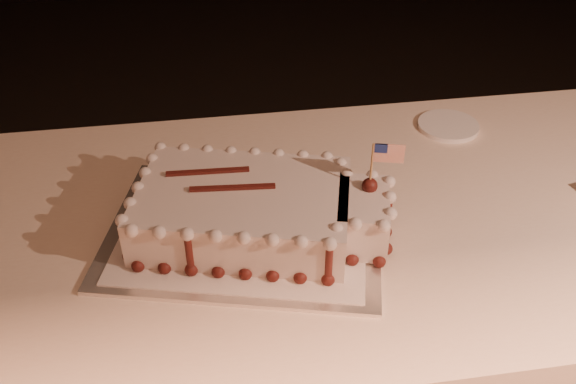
{
  "coord_description": "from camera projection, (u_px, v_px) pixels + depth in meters",
  "views": [
    {
      "loc": [
        -0.24,
        -0.33,
        1.51
      ],
      "look_at": [
        -0.1,
        0.57,
        0.83
      ],
      "focal_mm": 40.0,
      "sensor_mm": 36.0,
      "label": 1
    }
  ],
  "objects": [
    {
      "name": "sheet_cake",
      "position": [
        258.0,
        210.0,
        1.14
      ],
      "size": [
        0.49,
        0.35,
        0.18
      ],
      "color": "silver",
      "rests_on": "doily"
    },
    {
      "name": "doily",
      "position": [
        245.0,
        229.0,
        1.17
      ],
      "size": [
        0.51,
        0.43,
        0.0
      ],
      "primitive_type": "cube",
      "rotation": [
        0.0,
        0.0,
        -0.26
      ],
      "color": "white",
      "rests_on": "cake_board"
    },
    {
      "name": "cake_board",
      "position": [
        245.0,
        231.0,
        1.17
      ],
      "size": [
        0.57,
        0.48,
        0.01
      ],
      "primitive_type": "cube",
      "rotation": [
        0.0,
        0.0,
        -0.26
      ],
      "color": "silver",
      "rests_on": "banquet_table"
    },
    {
      "name": "side_plate",
      "position": [
        448.0,
        126.0,
        1.47
      ],
      "size": [
        0.14,
        0.14,
        0.01
      ],
      "primitive_type": "cylinder",
      "color": "white",
      "rests_on": "banquet_table"
    },
    {
      "name": "banquet_table",
      "position": [
        329.0,
        343.0,
        1.44
      ],
      "size": [
        2.4,
        0.8,
        0.75
      ],
      "primitive_type": "cube",
      "color": "beige",
      "rests_on": "ground"
    }
  ]
}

